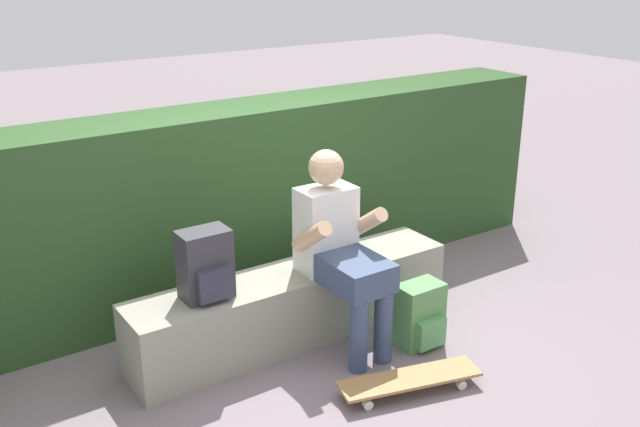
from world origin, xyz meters
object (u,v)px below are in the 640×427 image
object	(u,v)px
skateboard_near_person	(410,379)
backpack_on_ground	(420,316)
bench_main	(294,305)
person_skater	(340,246)
backpack_on_bench	(206,266)

from	to	relation	value
skateboard_near_person	backpack_on_ground	distance (m)	0.53
bench_main	skateboard_near_person	bearing A→B (deg)	-76.06
person_skater	skateboard_near_person	world-z (taller)	person_skater
person_skater	backpack_on_bench	distance (m)	0.80
bench_main	person_skater	bearing A→B (deg)	-46.25
bench_main	backpack_on_bench	size ratio (longest dim) A/B	5.26
skateboard_near_person	backpack_on_bench	xyz separation A→B (m)	(-0.79, 0.84, 0.56)
backpack_on_ground	backpack_on_bench	bearing A→B (deg)	157.17
bench_main	person_skater	world-z (taller)	person_skater
skateboard_near_person	backpack_on_ground	bearing A→B (deg)	42.93
backpack_on_bench	person_skater	bearing A→B (deg)	-14.26
bench_main	person_skater	size ratio (longest dim) A/B	1.76
bench_main	skateboard_near_person	xyz separation A→B (m)	(0.21, -0.85, -0.15)
skateboard_near_person	backpack_on_bench	world-z (taller)	backpack_on_bench
backpack_on_bench	backpack_on_ground	bearing A→B (deg)	-22.83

